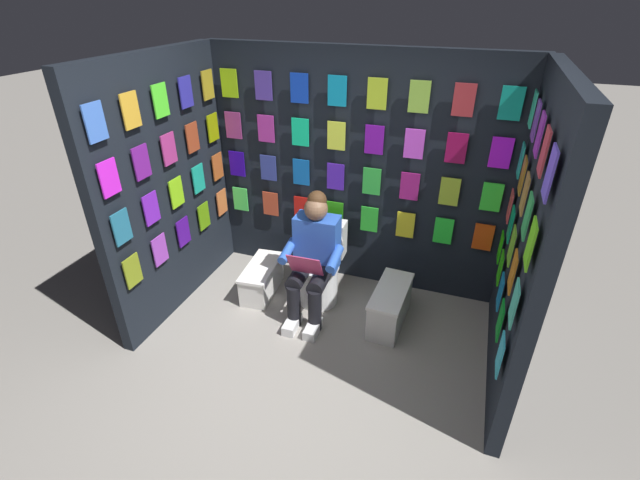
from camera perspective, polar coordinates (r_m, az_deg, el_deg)
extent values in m
plane|color=gray|center=(3.59, -4.28, -19.47)|extent=(30.00, 30.00, 0.00)
cube|color=black|center=(4.33, 4.64, 8.49)|extent=(2.96, 0.10, 2.30)
cube|color=#49E958|center=(4.86, -10.21, 5.21)|extent=(0.17, 0.01, 0.26)
cube|color=#C34428|center=(4.71, -6.39, 4.66)|extent=(0.17, 0.01, 0.26)
cube|color=red|center=(4.58, -2.34, 4.05)|extent=(0.17, 0.01, 0.26)
cube|color=#2B9E13|center=(4.47, 1.93, 3.38)|extent=(0.17, 0.01, 0.26)
cube|color=green|center=(4.38, 6.37, 2.67)|extent=(0.17, 0.01, 0.26)
cube|color=yellow|center=(4.33, 10.95, 1.92)|extent=(0.17, 0.01, 0.26)
cube|color=#21E02F|center=(4.30, 15.61, 1.14)|extent=(0.17, 0.01, 0.26)
cube|color=#DC420C|center=(4.31, 20.29, 0.35)|extent=(0.17, 0.01, 0.26)
cube|color=#2909A8|center=(4.72, -10.64, 9.63)|extent=(0.17, 0.01, 0.26)
cube|color=#323D94|center=(4.55, -6.67, 9.22)|extent=(0.17, 0.01, 0.26)
cube|color=blue|center=(4.42, -2.45, 8.73)|extent=(0.17, 0.01, 0.26)
cube|color=#4C20BB|center=(4.30, 2.02, 8.16)|extent=(0.17, 0.01, 0.26)
cube|color=green|center=(4.22, 6.67, 7.51)|extent=(0.17, 0.01, 0.26)
cube|color=#9A1870|center=(4.16, 11.47, 6.79)|extent=(0.17, 0.01, 0.26)
cube|color=#A5C72B|center=(4.14, 16.36, 6.00)|extent=(0.17, 0.01, 0.26)
cube|color=#2EE62F|center=(4.14, 21.25, 5.17)|extent=(0.17, 0.01, 0.26)
cube|color=#98327C|center=(4.60, -11.11, 14.31)|extent=(0.17, 0.01, 0.26)
cube|color=#AD2E98|center=(4.43, -6.98, 14.06)|extent=(0.17, 0.01, 0.26)
cube|color=#10D98C|center=(4.29, -2.56, 13.71)|extent=(0.17, 0.01, 0.26)
cube|color=#E2F13E|center=(4.17, 2.11, 13.26)|extent=(0.17, 0.01, 0.26)
cube|color=#7411A7|center=(4.09, 7.00, 12.70)|extent=(0.17, 0.01, 0.26)
cube|color=#D547E8|center=(4.03, 12.05, 12.02)|extent=(0.17, 0.01, 0.26)
cube|color=#8F0B43|center=(4.00, 17.17, 11.24)|extent=(0.17, 0.01, 0.26)
cube|color=#BB12EE|center=(4.00, 22.30, 10.36)|extent=(0.17, 0.01, 0.26)
cube|color=#94D014|center=(4.51, -11.63, 19.19)|extent=(0.17, 0.01, 0.26)
cube|color=#4B349B|center=(4.34, -7.32, 19.14)|extent=(0.17, 0.01, 0.26)
cube|color=#1038BE|center=(4.20, -2.69, 18.97)|extent=(0.17, 0.01, 0.26)
cube|color=#0D8EBB|center=(4.08, 2.22, 18.66)|extent=(0.17, 0.01, 0.26)
cube|color=#B6D627|center=(3.99, 7.37, 18.19)|extent=(0.17, 0.01, 0.26)
cube|color=#90C83F|center=(3.93, 12.68, 17.57)|extent=(0.17, 0.01, 0.26)
cube|color=#AA2A31|center=(3.90, 18.07, 16.79)|extent=(0.17, 0.01, 0.26)
cube|color=#0F9685|center=(3.90, 23.45, 15.86)|extent=(0.17, 0.01, 0.26)
cube|color=black|center=(3.40, 24.96, -0.64)|extent=(0.10, 1.74, 2.30)
cube|color=#20CD0C|center=(4.20, 22.23, -0.86)|extent=(0.01, 0.17, 0.26)
cube|color=#2AC10F|center=(3.90, 22.22, -3.32)|extent=(0.01, 0.17, 0.26)
cube|color=#1277B2|center=(3.60, 22.22, -6.20)|extent=(0.01, 0.17, 0.26)
cube|color=#0B9323|center=(3.32, 22.21, -9.57)|extent=(0.01, 0.17, 0.26)
cube|color=#30B7D1|center=(3.05, 22.20, -13.55)|extent=(0.01, 0.17, 0.26)
cube|color=#D84245|center=(4.03, 23.30, 4.05)|extent=(0.01, 0.17, 0.26)
cube|color=#089359|center=(3.71, 23.38, 1.87)|extent=(0.01, 0.17, 0.26)
cube|color=#64B224|center=(3.40, 23.48, -0.71)|extent=(0.01, 0.17, 0.26)
cube|color=#C36D18|center=(3.10, 23.60, -3.80)|extent=(0.01, 0.17, 0.26)
cube|color=#3CBA9D|center=(2.81, 23.75, -7.54)|extent=(0.01, 0.17, 0.26)
cube|color=#1FAC96|center=(3.89, 24.47, 9.35)|extent=(0.01, 0.17, 0.26)
cube|color=#A96F1D|center=(3.56, 24.66, 7.56)|extent=(0.01, 0.17, 0.26)
cube|color=#A77634|center=(3.23, 24.89, 5.41)|extent=(0.01, 0.17, 0.26)
cube|color=green|center=(2.91, 25.17, 2.79)|extent=(0.01, 0.17, 0.26)
cube|color=#62D419|center=(2.60, 25.51, -0.47)|extent=(0.01, 0.17, 0.26)
cube|color=#32CA9B|center=(3.78, 25.76, 14.99)|extent=(0.01, 0.17, 0.26)
cube|color=#6B38AB|center=(3.44, 26.08, 13.69)|extent=(0.01, 0.17, 0.26)
cube|color=purple|center=(3.11, 26.47, 12.10)|extent=(0.01, 0.17, 0.26)
cube|color=#B83440|center=(2.78, 26.94, 10.14)|extent=(0.01, 0.17, 0.26)
cube|color=#5C46D8|center=(2.45, 27.53, 7.64)|extent=(0.01, 0.17, 0.26)
cube|color=black|center=(4.20, -18.99, 6.23)|extent=(0.10, 1.74, 2.30)
cube|color=olive|center=(3.88, -23.00, -3.70)|extent=(0.01, 0.17, 0.26)
cube|color=purple|center=(4.09, -19.94, -1.22)|extent=(0.01, 0.17, 0.26)
cube|color=#46118D|center=(4.32, -17.19, 1.01)|extent=(0.01, 0.17, 0.26)
cube|color=#5C9611|center=(4.57, -14.73, 3.00)|extent=(0.01, 0.17, 0.26)
cube|color=#D16533|center=(4.83, -12.53, 4.78)|extent=(0.01, 0.17, 0.26)
cube|color=teal|center=(3.69, -24.21, 1.51)|extent=(0.01, 0.17, 0.26)
cube|color=purple|center=(3.91, -20.93, 3.81)|extent=(0.01, 0.17, 0.26)
cube|color=#87D819|center=(4.15, -18.01, 5.85)|extent=(0.01, 0.17, 0.26)
cube|color=#19A68B|center=(4.41, -15.40, 7.64)|extent=(0.01, 0.17, 0.26)
cube|color=#B45420|center=(4.68, -13.06, 9.21)|extent=(0.01, 0.17, 0.26)
cube|color=#E123E8|center=(3.53, -25.54, 7.22)|extent=(0.01, 0.17, 0.26)
cube|color=#711D8E|center=(3.77, -22.03, 9.27)|extent=(0.01, 0.17, 0.26)
cube|color=#AF317E|center=(4.02, -18.90, 11.05)|extent=(0.01, 0.17, 0.26)
cube|color=#A03E20|center=(4.28, -16.12, 12.58)|extent=(0.01, 0.17, 0.26)
cube|color=#859608|center=(4.56, -13.64, 13.91)|extent=(0.01, 0.17, 0.26)
cube|color=#4273DA|center=(3.42, -27.02, 13.37)|extent=(0.01, 0.17, 0.26)
cube|color=gold|center=(3.66, -23.23, 15.10)|extent=(0.01, 0.17, 0.26)
cube|color=#50EB2D|center=(3.92, -19.88, 16.56)|extent=(0.01, 0.17, 0.26)
cube|color=#2E2BA3|center=(4.19, -16.91, 17.79)|extent=(0.01, 0.17, 0.26)
cube|color=#A48820|center=(4.47, -14.28, 18.82)|extent=(0.01, 0.17, 0.26)
cylinder|color=white|center=(4.34, -0.22, -5.66)|extent=(0.38, 0.38, 0.40)
cylinder|color=white|center=(4.22, -0.22, -3.31)|extent=(0.41, 0.41, 0.02)
cube|color=white|center=(4.34, 0.82, 0.34)|extent=(0.39, 0.19, 0.36)
cylinder|color=white|center=(4.27, 0.47, -0.23)|extent=(0.39, 0.08, 0.39)
cube|color=blue|center=(4.05, -0.37, -0.30)|extent=(0.41, 0.23, 0.52)
sphere|color=brown|center=(3.86, -0.53, 4.04)|extent=(0.21, 0.21, 0.21)
sphere|color=#472D19|center=(3.86, -0.39, 5.14)|extent=(0.17, 0.17, 0.17)
cylinder|color=black|center=(4.00, 0.12, -4.94)|extent=(0.16, 0.40, 0.15)
cylinder|color=black|center=(4.05, -2.59, -4.44)|extent=(0.16, 0.40, 0.15)
cylinder|color=black|center=(4.00, -0.67, -9.02)|extent=(0.12, 0.12, 0.42)
cylinder|color=black|center=(4.05, -3.39, -8.46)|extent=(0.12, 0.12, 0.42)
cube|color=white|center=(4.06, -0.92, -11.36)|extent=(0.12, 0.26, 0.09)
cube|color=white|center=(4.11, -3.62, -10.78)|extent=(0.12, 0.26, 0.09)
cylinder|color=blue|center=(3.86, 1.91, -2.41)|extent=(0.09, 0.31, 0.13)
cylinder|color=blue|center=(3.99, -4.18, -1.38)|extent=(0.09, 0.31, 0.13)
cube|color=#BB3664|center=(3.80, -1.95, -3.30)|extent=(0.30, 0.14, 0.23)
cube|color=white|center=(4.53, -7.49, -5.14)|extent=(0.32, 0.62, 0.28)
cube|color=white|center=(4.44, -7.62, -3.50)|extent=(0.33, 0.64, 0.03)
cube|color=white|center=(4.14, 8.98, -8.58)|extent=(0.29, 0.65, 0.34)
cube|color=white|center=(4.03, 9.19, -6.48)|extent=(0.31, 0.68, 0.03)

